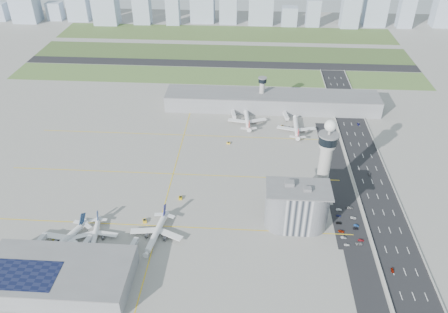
# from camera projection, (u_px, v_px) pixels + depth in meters

# --- Properties ---
(ground) EXTENTS (1000.00, 1000.00, 0.00)m
(ground) POSITION_uv_depth(u_px,v_px,m) (221.00, 200.00, 317.56)
(ground) COLOR #9E9B93
(grass_strip_0) EXTENTS (480.00, 50.00, 0.08)m
(grass_strip_0) POSITION_uv_depth(u_px,v_px,m) (218.00, 76.00, 505.38)
(grass_strip_0) COLOR #4D6C33
(grass_strip_0) RESTS_ON ground
(grass_strip_1) EXTENTS (480.00, 60.00, 0.08)m
(grass_strip_1) POSITION_uv_depth(u_px,v_px,m) (222.00, 53.00, 567.62)
(grass_strip_1) COLOR #445A2B
(grass_strip_1) RESTS_ON ground
(grass_strip_2) EXTENTS (480.00, 70.00, 0.08)m
(grass_strip_2) POSITION_uv_depth(u_px,v_px,m) (226.00, 33.00, 634.02)
(grass_strip_2) COLOR #455E2C
(grass_strip_2) RESTS_ON ground
(runway) EXTENTS (480.00, 22.00, 0.10)m
(runway) POSITION_uv_depth(u_px,v_px,m) (220.00, 64.00, 536.07)
(runway) COLOR black
(runway) RESTS_ON ground
(highway) EXTENTS (28.00, 500.00, 0.10)m
(highway) POSITION_uv_depth(u_px,v_px,m) (381.00, 207.00, 311.26)
(highway) COLOR black
(highway) RESTS_ON ground
(barrier_left) EXTENTS (0.60, 500.00, 1.20)m
(barrier_left) POSITION_uv_depth(u_px,v_px,m) (362.00, 205.00, 311.72)
(barrier_left) COLOR #9E9E99
(barrier_left) RESTS_ON ground
(barrier_right) EXTENTS (0.60, 500.00, 1.20)m
(barrier_right) POSITION_uv_depth(u_px,v_px,m) (402.00, 207.00, 310.19)
(barrier_right) COLOR #9E9E99
(barrier_right) RESTS_ON ground
(landside_road) EXTENTS (18.00, 260.00, 0.08)m
(landside_road) POSITION_uv_depth(u_px,v_px,m) (348.00, 215.00, 304.33)
(landside_road) COLOR black
(landside_road) RESTS_ON ground
(parking_lot) EXTENTS (20.00, 44.00, 0.10)m
(parking_lot) POSITION_uv_depth(u_px,v_px,m) (348.00, 226.00, 294.48)
(parking_lot) COLOR black
(parking_lot) RESTS_ON ground
(taxiway_line_h_0) EXTENTS (260.00, 0.60, 0.01)m
(taxiway_line_h_0) POSITION_uv_depth(u_px,v_px,m) (159.00, 226.00, 294.84)
(taxiway_line_h_0) COLOR yellow
(taxiway_line_h_0) RESTS_ON ground
(taxiway_line_h_1) EXTENTS (260.00, 0.60, 0.01)m
(taxiway_line_h_1) POSITION_uv_depth(u_px,v_px,m) (173.00, 174.00, 344.64)
(taxiway_line_h_1) COLOR yellow
(taxiway_line_h_1) RESTS_ON ground
(taxiway_line_h_2) EXTENTS (260.00, 0.60, 0.01)m
(taxiway_line_h_2) POSITION_uv_depth(u_px,v_px,m) (184.00, 135.00, 394.44)
(taxiway_line_h_2) COLOR yellow
(taxiway_line_h_2) RESTS_ON ground
(taxiway_line_v) EXTENTS (0.60, 260.00, 0.01)m
(taxiway_line_v) POSITION_uv_depth(u_px,v_px,m) (173.00, 174.00, 344.64)
(taxiway_line_v) COLOR yellow
(taxiway_line_v) RESTS_ON ground
(control_tower) EXTENTS (14.00, 14.00, 64.50)m
(control_tower) POSITION_uv_depth(u_px,v_px,m) (325.00, 158.00, 300.82)
(control_tower) COLOR #ADAAA5
(control_tower) RESTS_ON ground
(secondary_tower) EXTENTS (8.60, 8.60, 31.90)m
(secondary_tower) POSITION_uv_depth(u_px,v_px,m) (262.00, 90.00, 429.99)
(secondary_tower) COLOR #ADAAA5
(secondary_tower) RESTS_ON ground
(admin_building) EXTENTS (42.00, 24.00, 33.50)m
(admin_building) POSITION_uv_depth(u_px,v_px,m) (297.00, 207.00, 287.97)
(admin_building) COLOR #B2B2B7
(admin_building) RESTS_ON ground
(terminal_pier) EXTENTS (210.00, 32.00, 15.80)m
(terminal_pier) POSITION_uv_depth(u_px,v_px,m) (272.00, 101.00, 433.83)
(terminal_pier) COLOR gray
(terminal_pier) RESTS_ON ground
(near_terminal) EXTENTS (84.00, 42.00, 13.00)m
(near_terminal) POSITION_uv_depth(u_px,v_px,m) (58.00, 276.00, 250.72)
(near_terminal) COLOR gray
(near_terminal) RESTS_ON ground
(airplane_near_a) EXTENTS (50.07, 53.34, 11.88)m
(airplane_near_a) POSITION_uv_depth(u_px,v_px,m) (62.00, 239.00, 276.39)
(airplane_near_a) COLOR white
(airplane_near_a) RESTS_ON ground
(airplane_near_b) EXTENTS (34.54, 38.89, 9.73)m
(airplane_near_b) POSITION_uv_depth(u_px,v_px,m) (94.00, 233.00, 282.16)
(airplane_near_b) COLOR white
(airplane_near_b) RESTS_ON ground
(airplane_near_c) EXTENTS (41.57, 46.97, 11.86)m
(airplane_near_c) POSITION_uv_depth(u_px,v_px,m) (156.00, 231.00, 282.44)
(airplane_near_c) COLOR white
(airplane_near_c) RESTS_ON ground
(airplane_far_a) EXTENTS (40.99, 46.81, 12.14)m
(airplane_far_a) POSITION_uv_depth(u_px,v_px,m) (247.00, 117.00, 410.77)
(airplane_far_a) COLOR white
(airplane_far_a) RESTS_ON ground
(airplane_far_b) EXTENTS (36.06, 42.31, 11.77)m
(airplane_far_b) POSITION_uv_depth(u_px,v_px,m) (297.00, 125.00, 398.12)
(airplane_far_b) COLOR white
(airplane_far_b) RESTS_ON ground
(jet_bridge_near_0) EXTENTS (5.39, 14.31, 5.70)m
(jet_bridge_near_0) POSITION_uv_depth(u_px,v_px,m) (33.00, 251.00, 271.52)
(jet_bridge_near_0) COLOR silver
(jet_bridge_near_0) RESTS_ON ground
(jet_bridge_near_1) EXTENTS (5.39, 14.31, 5.70)m
(jet_bridge_near_1) POSITION_uv_depth(u_px,v_px,m) (80.00, 254.00, 269.88)
(jet_bridge_near_1) COLOR silver
(jet_bridge_near_1) RESTS_ON ground
(jet_bridge_near_2) EXTENTS (5.39, 14.31, 5.70)m
(jet_bridge_near_2) POSITION_uv_depth(u_px,v_px,m) (128.00, 256.00, 268.24)
(jet_bridge_near_2) COLOR silver
(jet_bridge_near_2) RESTS_ON ground
(jet_bridge_far_0) EXTENTS (5.39, 14.31, 5.70)m
(jet_bridge_far_0) POSITION_uv_depth(u_px,v_px,m) (233.00, 112.00, 425.43)
(jet_bridge_far_0) COLOR silver
(jet_bridge_far_0) RESTS_ON ground
(jet_bridge_far_1) EXTENTS (5.39, 14.31, 5.70)m
(jet_bridge_far_1) POSITION_uv_depth(u_px,v_px,m) (284.00, 113.00, 422.70)
(jet_bridge_far_1) COLOR silver
(jet_bridge_far_1) RESTS_ON ground
(tug_0) EXTENTS (3.47, 3.71, 1.78)m
(tug_0) POSITION_uv_depth(u_px,v_px,m) (54.00, 238.00, 284.27)
(tug_0) COLOR #FDE809
(tug_0) RESTS_ON ground
(tug_1) EXTENTS (3.15, 3.85, 1.94)m
(tug_1) POSITION_uv_depth(u_px,v_px,m) (91.00, 238.00, 283.94)
(tug_1) COLOR yellow
(tug_1) RESTS_ON ground
(tug_2) EXTENTS (3.49, 4.19, 2.08)m
(tug_2) POSITION_uv_depth(u_px,v_px,m) (145.00, 221.00, 297.70)
(tug_2) COLOR yellow
(tug_2) RESTS_ON ground
(tug_3) EXTENTS (2.69, 3.61, 1.95)m
(tug_3) POSITION_uv_depth(u_px,v_px,m) (180.00, 198.00, 318.48)
(tug_3) COLOR #D5AB08
(tug_3) RESTS_ON ground
(tug_4) EXTENTS (3.14, 2.22, 1.78)m
(tug_4) POSITION_uv_depth(u_px,v_px,m) (228.00, 143.00, 381.70)
(tug_4) COLOR yellow
(tug_4) RESTS_ON ground
(tug_5) EXTENTS (3.18, 3.37, 1.61)m
(tug_5) POSITION_uv_depth(u_px,v_px,m) (282.00, 126.00, 406.44)
(tug_5) COLOR orange
(tug_5) RESTS_ON ground
(car_lot_0) EXTENTS (3.62, 1.46, 1.23)m
(car_lot_0) POSITION_uv_depth(u_px,v_px,m) (347.00, 245.00, 279.42)
(car_lot_0) COLOR white
(car_lot_0) RESTS_ON ground
(car_lot_1) EXTENTS (3.67, 1.30, 1.20)m
(car_lot_1) POSITION_uv_depth(u_px,v_px,m) (344.00, 237.00, 284.88)
(car_lot_1) COLOR gray
(car_lot_1) RESTS_ON ground
(car_lot_2) EXTENTS (4.24, 2.40, 1.12)m
(car_lot_2) POSITION_uv_depth(u_px,v_px,m) (341.00, 231.00, 289.76)
(car_lot_2) COLOR #941E06
(car_lot_2) RESTS_ON ground
(car_lot_3) EXTENTS (3.99, 1.72, 1.15)m
(car_lot_3) POSITION_uv_depth(u_px,v_px,m) (339.00, 223.00, 296.50)
(car_lot_3) COLOR black
(car_lot_3) RESTS_ON ground
(car_lot_4) EXTENTS (3.48, 1.84, 1.13)m
(car_lot_4) POSITION_uv_depth(u_px,v_px,m) (339.00, 216.00, 302.72)
(car_lot_4) COLOR navy
(car_lot_4) RESTS_ON ground
(car_lot_5) EXTENTS (3.93, 1.48, 1.28)m
(car_lot_5) POSITION_uv_depth(u_px,v_px,m) (339.00, 210.00, 307.85)
(car_lot_5) COLOR silver
(car_lot_5) RESTS_ON ground
(car_lot_6) EXTENTS (4.71, 2.47, 1.26)m
(car_lot_6) POSITION_uv_depth(u_px,v_px,m) (359.00, 244.00, 280.05)
(car_lot_6) COLOR #989898
(car_lot_6) RESTS_ON ground
(car_lot_7) EXTENTS (3.85, 1.69, 1.10)m
(car_lot_7) POSITION_uv_depth(u_px,v_px,m) (361.00, 240.00, 282.95)
(car_lot_7) COLOR #AB1924
(car_lot_7) RESTS_ON ground
(car_lot_8) EXTENTS (3.74, 1.84, 1.23)m
(car_lot_8) POSITION_uv_depth(u_px,v_px,m) (356.00, 228.00, 291.90)
(car_lot_8) COLOR black
(car_lot_8) RESTS_ON ground
(car_lot_9) EXTENTS (3.51, 1.71, 1.11)m
(car_lot_9) POSITION_uv_depth(u_px,v_px,m) (356.00, 225.00, 294.50)
(car_lot_9) COLOR navy
(car_lot_9) RESTS_ON ground
(car_lot_10) EXTENTS (4.15, 2.41, 1.09)m
(car_lot_10) POSITION_uv_depth(u_px,v_px,m) (353.00, 218.00, 300.87)
(car_lot_10) COLOR white
(car_lot_10) RESTS_ON ground
(car_lot_11) EXTENTS (4.47, 2.03, 1.27)m
(car_lot_11) POSITION_uv_depth(u_px,v_px,m) (350.00, 208.00, 309.76)
(car_lot_11) COLOR gray
(car_lot_11) RESTS_ON ground
(car_hw_0) EXTENTS (1.71, 3.80, 1.27)m
(car_hw_0) POSITION_uv_depth(u_px,v_px,m) (392.00, 270.00, 261.81)
(car_hw_0) COLOR maroon
(car_hw_0) RESTS_ON ground
(car_hw_1) EXTENTS (1.32, 3.48, 1.13)m
(car_hw_1) POSITION_uv_depth(u_px,v_px,m) (369.00, 174.00, 343.22)
(car_hw_1) COLOR black
(car_hw_1) RESTS_ON ground
(car_hw_2) EXTENTS (2.03, 4.26, 1.17)m
(car_hw_2) POSITION_uv_depth(u_px,v_px,m) (358.00, 124.00, 409.80)
(car_hw_2) COLOR navy
(car_hw_2) RESTS_ON ground
(car_hw_4) EXTENTS (1.57, 3.28, 1.08)m
(car_hw_4) POSITION_uv_depth(u_px,v_px,m) (334.00, 95.00, 461.23)
(car_hw_4) COLOR gray
(car_hw_4) RESTS_ON ground
(skyline_bldg_1) EXTENTS (37.63, 30.10, 65.60)m
(skyline_bldg_1) POSITION_uv_depth(u_px,v_px,m) (24.00, 0.00, 664.03)
(skyline_bldg_1) COLOR #9EADC1
(skyline_bldg_1) RESTS_ON ground
(skyline_bldg_2) EXTENTS (22.81, 18.25, 26.79)m
(skyline_bldg_2) POSITION_uv_depth(u_px,v_px,m) (55.00, 11.00, 683.04)
(skyline_bldg_2) COLOR #9EADC1
(skyline_bldg_2) RESTS_ON ground
(skyline_bldg_3) EXTENTS (32.30, 25.84, 36.93)m
(skyline_bldg_3) POSITION_uv_depth(u_px,v_px,m) (79.00, 8.00, 679.10)
(skyline_bldg_3) COLOR #9EADC1
(skyline_bldg_3) RESTS_ON ground
(skyline_bldg_4) EXTENTS (35.81, 28.65, 60.36)m
(skyline_bldg_4) POSITION_uv_depth(u_px,v_px,m) (105.00, 3.00, 656.57)
(skyline_bldg_4) COLOR #9EADC1
(skyline_bldg_4) RESTS_ON ground
(skyline_bldg_5) EXTENTS (25.49, 20.39, 66.89)m
(skyline_bldg_5) POSITION_uv_depth(u_px,v_px,m) (141.00, 1.00, 655.50)
(skyline_bldg_5) COLOR #9EADC1
(skyline_bldg_5) RESTS_ON ground
(skyline_bldg_6) EXTENTS (20.04, 16.03, 45.20)m
(skyline_bldg_6) POSITION_uv_depth(u_px,v_px,m) (173.00, 9.00, 657.47)
(skyline_bldg_6) COLOR #9EADC1
(skyline_bldg_6) RESTS_ON ground
(skyline_bldg_7) EXTENTS (35.76, 28.61, 61.22)m
(skyline_bldg_7) POSITION_uv_depth(u_px,v_px,m) (202.00, 1.00, 666.42)
(skyline_bldg_7) COLOR #9EADC1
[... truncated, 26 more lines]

